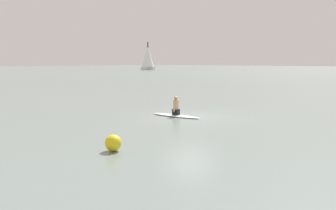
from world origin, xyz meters
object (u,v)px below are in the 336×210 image
(surfboard, at_px, (176,116))
(buoy_marker, at_px, (113,143))
(person_paddler, at_px, (176,106))
(sailboat_far_right, at_px, (148,57))

(surfboard, distance_m, buoy_marker, 7.05)
(surfboard, bearing_deg, person_paddler, 0.00)
(sailboat_far_right, xyz_separation_m, buoy_marker, (76.66, -73.51, -3.94))
(sailboat_far_right, distance_m, buoy_marker, 106.29)
(surfboard, xyz_separation_m, person_paddler, (0.00, 0.00, 0.46))
(buoy_marker, bearing_deg, person_paddler, 116.86)
(person_paddler, bearing_deg, sailboat_far_right, 130.87)
(surfboard, relative_size, person_paddler, 2.95)
(surfboard, height_order, person_paddler, person_paddler)
(surfboard, distance_m, sailboat_far_right, 99.68)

